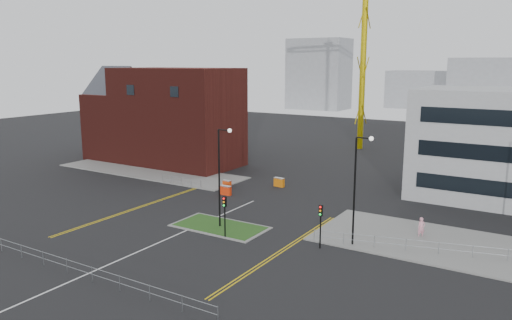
{
  "coord_description": "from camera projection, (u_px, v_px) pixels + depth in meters",
  "views": [
    {
      "loc": [
        27.77,
        -27.27,
        14.86
      ],
      "look_at": [
        1.43,
        15.19,
        5.0
      ],
      "focal_mm": 35.0,
      "sensor_mm": 36.0,
      "label": 1
    }
  ],
  "objects": [
    {
      "name": "barrier_right",
      "position": [
        279.0,
        182.0,
        60.24
      ],
      "size": [
        1.36,
        0.57,
        1.12
      ],
      "color": "orange",
      "rests_on": "ground"
    },
    {
      "name": "barrier_mid",
      "position": [
        226.0,
        190.0,
        56.49
      ],
      "size": [
        1.29,
        0.44,
        1.08
      ],
      "color": "red",
      "rests_on": "ground"
    },
    {
      "name": "yellow_left_a",
      "position": [
        147.0,
        204.0,
        52.96
      ],
      "size": [
        0.12,
        24.0,
        0.01
      ],
      "primitive_type": "cube",
      "color": "gold",
      "rests_on": "ground"
    },
    {
      "name": "brick_building",
      "position": [
        162.0,
        117.0,
        73.87
      ],
      "size": [
        24.2,
        10.07,
        14.24
      ],
      "color": "#4B1712",
      "rests_on": "ground"
    },
    {
      "name": "centre_line",
      "position": [
        158.0,
        243.0,
        41.64
      ],
      "size": [
        0.15,
        30.0,
        0.01
      ],
      "primitive_type": "cube",
      "color": "silver",
      "rests_on": "ground"
    },
    {
      "name": "yellow_left_b",
      "position": [
        149.0,
        204.0,
        52.81
      ],
      "size": [
        0.12,
        24.0,
        0.01
      ],
      "primitive_type": "cube",
      "color": "gold",
      "rests_on": "ground"
    },
    {
      "name": "skyline_a",
      "position": [
        319.0,
        74.0,
        158.58
      ],
      "size": [
        18.0,
        12.0,
        22.0
      ],
      "primitive_type": "cube",
      "color": "gray",
      "rests_on": "ground"
    },
    {
      "name": "railing_right",
      "position": [
        439.0,
        246.0,
        38.81
      ],
      "size": [
        19.05,
        5.05,
        1.1
      ],
      "color": "gray",
      "rests_on": "ground"
    },
    {
      "name": "streetlamp_right_near",
      "position": [
        357.0,
        182.0,
        39.91
      ],
      "size": [
        1.46,
        0.36,
        9.18
      ],
      "color": "black",
      "rests_on": "ground"
    },
    {
      "name": "island_kerb",
      "position": [
        220.0,
        227.0,
        45.6
      ],
      "size": [
        8.6,
        4.6,
        0.08
      ],
      "primitive_type": "cube",
      "color": "slate",
      "rests_on": "ground"
    },
    {
      "name": "pedestrian",
      "position": [
        421.0,
        228.0,
        42.68
      ],
      "size": [
        0.78,
        0.76,
        1.81
      ],
      "primitive_type": "imported",
      "rotation": [
        0.0,
        0.0,
        0.71
      ],
      "color": "#F7A0B5",
      "rests_on": "ground"
    },
    {
      "name": "skyline_d",
      "position": [
        436.0,
        90.0,
        159.67
      ],
      "size": [
        30.0,
        12.0,
        12.0
      ],
      "primitive_type": "cube",
      "color": "gray",
      "rests_on": "ground"
    },
    {
      "name": "streetlamp_island",
      "position": [
        221.0,
        170.0,
        44.45
      ],
      "size": [
        1.46,
        0.36,
        9.18
      ],
      "color": "black",
      "rests_on": "ground"
    },
    {
      "name": "traffic_light_right",
      "position": [
        321.0,
        218.0,
        39.92
      ],
      "size": [
        0.28,
        0.33,
        3.65
      ],
      "color": "black",
      "rests_on": "ground"
    },
    {
      "name": "barrier_left",
      "position": [
        227.0,
        184.0,
        59.71
      ],
      "size": [
        1.13,
        0.44,
        0.93
      ],
      "color": "#EC400D",
      "rests_on": "ground"
    },
    {
      "name": "traffic_light_island",
      "position": [
        225.0,
        209.0,
        42.39
      ],
      "size": [
        0.28,
        0.33,
        3.65
      ],
      "color": "black",
      "rests_on": "ground"
    },
    {
      "name": "skyline_b",
      "position": [
        494.0,
        86.0,
        141.64
      ],
      "size": [
        24.0,
        12.0,
        16.0
      ],
      "primitive_type": "cube",
      "color": "gray",
      "rests_on": "ground"
    },
    {
      "name": "pavement_right",
      "position": [
        464.0,
        248.0,
        40.26
      ],
      "size": [
        24.0,
        10.0,
        0.12
      ],
      "primitive_type": "cube",
      "color": "slate",
      "rests_on": "ground"
    },
    {
      "name": "yellow_right_b",
      "position": [
        284.0,
        251.0,
        39.91
      ],
      "size": [
        0.12,
        20.0,
        0.01
      ],
      "primitive_type": "cube",
      "color": "gold",
      "rests_on": "ground"
    },
    {
      "name": "railing_front",
      "position": [
        79.0,
        267.0,
        34.82
      ],
      "size": [
        24.05,
        0.05,
        1.1
      ],
      "color": "gray",
      "rests_on": "ground"
    },
    {
      "name": "pavement_left",
      "position": [
        150.0,
        171.0,
        68.64
      ],
      "size": [
        28.0,
        8.0,
        0.12
      ],
      "primitive_type": "cube",
      "color": "slate",
      "rests_on": "ground"
    },
    {
      "name": "yellow_right_a",
      "position": [
        281.0,
        250.0,
        40.06
      ],
      "size": [
        0.12,
        20.0,
        0.01
      ],
      "primitive_type": "cube",
      "color": "gold",
      "rests_on": "ground"
    },
    {
      "name": "railing_left",
      "position": [
        181.0,
        180.0,
        60.52
      ],
      "size": [
        6.05,
        0.05,
        1.1
      ],
      "color": "gray",
      "rests_on": "ground"
    },
    {
      "name": "grass_island",
      "position": [
        220.0,
        226.0,
        45.6
      ],
      "size": [
        8.0,
        4.0,
        0.12
      ],
      "primitive_type": "cube",
      "color": "#1E4918",
      "rests_on": "ground"
    },
    {
      "name": "ground",
      "position": [
        141.0,
        250.0,
        39.97
      ],
      "size": [
        200.0,
        200.0,
        0.0
      ],
      "primitive_type": "plane",
      "color": "black",
      "rests_on": "ground"
    }
  ]
}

